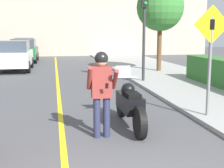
{
  "coord_description": "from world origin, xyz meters",
  "views": [
    {
      "loc": [
        -0.72,
        -3.36,
        2.11
      ],
      "look_at": [
        0.57,
        3.53,
        0.96
      ],
      "focal_mm": 50.0,
      "sensor_mm": 36.0,
      "label": 1
    }
  ],
  "objects": [
    {
      "name": "parked_car_white",
      "position": [
        -2.91,
        14.81,
        0.86
      ],
      "size": [
        1.88,
        4.2,
        1.68
      ],
      "color": "black",
      "rests_on": "ground"
    },
    {
      "name": "traffic_light",
      "position": [
        2.98,
        9.24,
        2.74
      ],
      "size": [
        0.26,
        0.3,
        3.78
      ],
      "color": "#2D2D30",
      "rests_on": "sidewalk_curb"
    },
    {
      "name": "street_tree",
      "position": [
        4.79,
        12.5,
        3.4
      ],
      "size": [
        2.46,
        2.46,
        4.54
      ],
      "color": "brown",
      "rests_on": "sidewalk_curb"
    },
    {
      "name": "parked_car_red",
      "position": [
        -3.22,
        25.78,
        0.86
      ],
      "size": [
        1.88,
        4.2,
        1.68
      ],
      "color": "black",
      "rests_on": "ground"
    },
    {
      "name": "crossing_sign",
      "position": [
        2.95,
        3.52,
        1.7
      ],
      "size": [
        0.91,
        0.08,
        2.65
      ],
      "color": "slate",
      "rests_on": "sidewalk_curb"
    },
    {
      "name": "person_biker",
      "position": [
        0.2,
        2.69,
        1.08
      ],
      "size": [
        0.59,
        0.48,
        1.75
      ],
      "color": "#282D4C",
      "rests_on": "ground"
    },
    {
      "name": "motorcycle",
      "position": [
        0.93,
        3.34,
        0.52
      ],
      "size": [
        0.62,
        2.4,
        1.32
      ],
      "color": "black",
      "rests_on": "ground"
    },
    {
      "name": "parked_car_green",
      "position": [
        -2.83,
        20.05,
        0.86
      ],
      "size": [
        1.88,
        4.2,
        1.68
      ],
      "color": "black",
      "rests_on": "ground"
    },
    {
      "name": "building_backdrop",
      "position": [
        0.0,
        26.0,
        3.63
      ],
      "size": [
        28.0,
        1.2,
        7.25
      ],
      "color": "#B2A38E",
      "rests_on": "ground"
    },
    {
      "name": "road_center_line",
      "position": [
        -0.6,
        6.0,
        0.0
      ],
      "size": [
        0.12,
        36.0,
        0.01
      ],
      "color": "yellow",
      "rests_on": "ground"
    }
  ]
}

